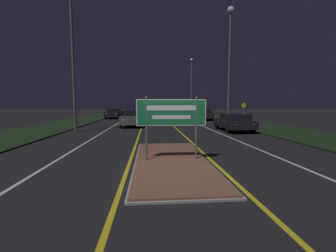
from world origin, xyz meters
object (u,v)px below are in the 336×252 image
(streetlight_right_near, at_px, (230,47))
(car_approaching_0, at_px, (132,118))
(car_receding_1, at_px, (202,114))
(warning_sign, at_px, (243,111))
(car_approaching_2, at_px, (142,110))
(highway_sign, at_px, (171,115))
(car_approaching_1, at_px, (114,113))
(streetlight_right_far, at_px, (191,81))
(car_receding_0, at_px, (234,122))
(streetlight_left_near, at_px, (72,48))

(streetlight_right_near, bearing_deg, car_approaching_0, 169.25)
(car_receding_1, distance_m, warning_sign, 7.19)
(car_approaching_0, relative_size, car_approaching_2, 1.05)
(highway_sign, relative_size, car_approaching_1, 0.51)
(highway_sign, xyz_separation_m, car_receding_1, (6.04, 20.78, -0.91))
(car_approaching_0, height_order, warning_sign, warning_sign)
(streetlight_right_far, xyz_separation_m, car_approaching_1, (-12.17, -4.16, -5.17))
(streetlight_right_far, relative_size, car_approaching_2, 2.10)
(streetlight_right_near, relative_size, car_receding_0, 2.36)
(car_receding_1, height_order, car_approaching_2, car_approaching_2)
(car_approaching_2, bearing_deg, streetlight_left_near, -97.30)
(highway_sign, xyz_separation_m, streetlight_left_near, (-6.31, 9.39, 4.41))
(streetlight_right_near, bearing_deg, car_approaching_2, 106.68)
(car_approaching_2, bearing_deg, highway_sign, -86.68)
(streetlight_right_near, bearing_deg, car_receding_0, -100.41)
(car_receding_1, bearing_deg, streetlight_right_near, -88.76)
(streetlight_right_near, distance_m, car_receding_1, 10.95)
(car_approaching_0, distance_m, car_approaching_1, 12.55)
(streetlight_left_near, height_order, car_receding_0, streetlight_left_near)
(streetlight_right_near, xyz_separation_m, warning_sign, (2.44, 2.35, -5.60))
(warning_sign, bearing_deg, streetlight_left_near, -162.48)
(car_approaching_0, relative_size, warning_sign, 2.23)
(highway_sign, height_order, streetlight_left_near, streetlight_left_near)
(streetlight_left_near, height_order, car_approaching_2, streetlight_left_near)
(car_receding_1, bearing_deg, car_approaching_0, -138.83)
(highway_sign, height_order, car_approaching_0, highway_sign)
(streetlight_right_far, bearing_deg, highway_sign, -101.84)
(highway_sign, relative_size, car_receding_1, 0.55)
(streetlight_left_near, bearing_deg, streetlight_right_near, 10.73)
(car_receding_1, relative_size, warning_sign, 2.06)
(streetlight_right_near, xyz_separation_m, car_approaching_1, (-12.20, 13.67, -6.21))
(car_approaching_0, height_order, car_approaching_2, car_approaching_0)
(car_approaching_0, bearing_deg, car_approaching_2, 89.88)
(streetlight_right_near, height_order, car_approaching_2, streetlight_right_near)
(car_approaching_1, bearing_deg, warning_sign, -37.73)
(streetlight_right_far, xyz_separation_m, car_receding_0, (-0.50, -20.68, -5.23))
(streetlight_right_far, bearing_deg, car_receding_1, -91.10)
(warning_sign, bearing_deg, car_approaching_1, 142.27)
(streetlight_right_near, xyz_separation_m, car_approaching_2, (-8.57, 28.61, -6.19))
(car_approaching_2, bearing_deg, car_receding_0, -75.65)
(car_receding_0, distance_m, car_approaching_2, 32.47)
(car_receding_0, xyz_separation_m, car_approaching_1, (-11.67, 16.52, 0.06))
(streetlight_left_near, relative_size, warning_sign, 4.76)
(car_receding_0, bearing_deg, warning_sign, 60.36)
(highway_sign, xyz_separation_m, car_approaching_0, (-2.40, 13.41, -0.91))
(streetlight_right_near, relative_size, car_receding_1, 2.35)
(car_receding_1, xyz_separation_m, car_approaching_2, (-8.38, 19.60, 0.01))
(streetlight_right_far, bearing_deg, warning_sign, -80.97)
(highway_sign, bearing_deg, car_receding_0, 57.39)
(streetlight_right_near, distance_m, car_receding_0, 6.91)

